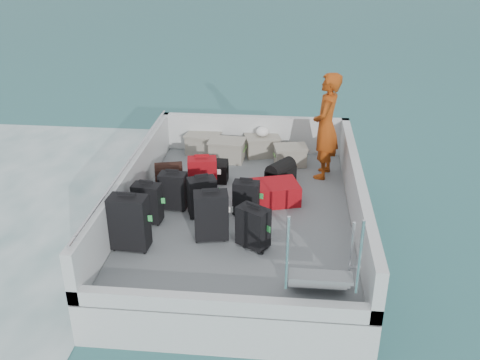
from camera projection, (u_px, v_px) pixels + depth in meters
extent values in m
plane|color=#185455|center=(242.00, 243.00, 8.58)|extent=(160.00, 160.00, 0.00)
cube|color=silver|center=(242.00, 227.00, 8.45)|extent=(3.60, 5.00, 0.60)
cube|color=slate|center=(242.00, 210.00, 8.31)|extent=(3.30, 4.70, 0.02)
cube|color=silver|center=(131.00, 185.00, 8.31)|extent=(0.14, 5.00, 0.70)
cube|color=silver|center=(357.00, 195.00, 8.00)|extent=(0.14, 5.00, 0.70)
cube|color=silver|center=(254.00, 133.00, 10.33)|extent=(3.60, 0.14, 0.70)
cube|color=silver|center=(221.00, 304.00, 6.08)|extent=(3.60, 0.14, 0.20)
cylinder|color=silver|center=(129.00, 161.00, 8.13)|extent=(0.04, 4.80, 0.04)
cube|color=black|center=(130.00, 223.00, 7.17)|extent=(0.52, 0.32, 0.78)
cube|color=black|center=(148.00, 204.00, 7.84)|extent=(0.43, 0.27, 0.61)
cube|color=black|center=(173.00, 191.00, 8.22)|extent=(0.43, 0.27, 0.60)
cube|color=black|center=(211.00, 216.00, 7.40)|extent=(0.52, 0.36, 0.71)
cube|color=black|center=(202.00, 197.00, 8.03)|extent=(0.48, 0.38, 0.61)
cube|color=maroon|center=(202.00, 177.00, 8.65)|extent=(0.50, 0.35, 0.64)
cube|color=black|center=(253.00, 228.00, 7.24)|extent=(0.50, 0.45, 0.60)
cube|color=black|center=(246.00, 198.00, 8.06)|extent=(0.40, 0.25, 0.54)
cube|color=maroon|center=(271.00, 193.00, 8.47)|extent=(0.96, 0.76, 0.33)
cube|color=gray|center=(203.00, 144.00, 10.29)|extent=(0.66, 0.51, 0.36)
cube|color=gray|center=(227.00, 151.00, 9.96)|extent=(0.65, 0.47, 0.37)
cube|color=gray|center=(262.00, 146.00, 10.19)|extent=(0.69, 0.55, 0.36)
cube|color=gray|center=(290.00, 156.00, 9.79)|extent=(0.61, 0.47, 0.33)
ellipsoid|color=yellow|center=(292.00, 159.00, 9.84)|extent=(0.28, 0.26, 0.22)
ellipsoid|color=white|center=(262.00, 133.00, 10.07)|extent=(0.24, 0.24, 0.18)
imported|color=#D95414|center=(326.00, 126.00, 9.04)|extent=(0.59, 0.76, 1.84)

